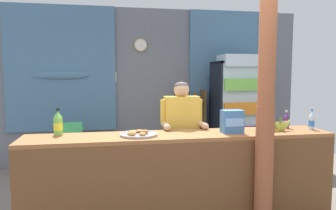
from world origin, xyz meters
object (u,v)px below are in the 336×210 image
timber_post (266,111)px  drink_fridge (237,106)px  shopkeeper (182,127)px  banana_bunch (280,126)px  bottle_shelf_rack (191,126)px  soda_bottle_grape_soda (286,121)px  plastic_lawn_chair (71,147)px  soda_bottle_lime_soda (58,123)px  pastry_tray (139,134)px  snack_box_biscuit (232,122)px  soda_bottle_water (312,121)px  stall_counter (183,169)px

timber_post → drink_fridge: 2.30m
shopkeeper → banana_bunch: bearing=-26.6°
bottle_shelf_rack → drink_fridge: bearing=-25.9°
soda_bottle_grape_soda → plastic_lawn_chair: bearing=149.6°
bottle_shelf_rack → banana_bunch: size_ratio=4.99×
soda_bottle_lime_soda → pastry_tray: size_ratio=0.73×
plastic_lawn_chair → snack_box_biscuit: size_ratio=3.33×
soda_bottle_grape_soda → soda_bottle_water: (0.24, -0.15, 0.01)m
drink_fridge → soda_bottle_grape_soda: bearing=-92.3°
timber_post → plastic_lawn_chair: (-2.19, 2.10, -0.75)m
timber_post → pastry_tray: timber_post is taller
plastic_lawn_chair → banana_bunch: 3.15m
timber_post → plastic_lawn_chair: size_ratio=3.02×
timber_post → drink_fridge: size_ratio=1.33×
plastic_lawn_chair → banana_bunch: (2.54, -1.78, 0.53)m
pastry_tray → banana_bunch: (1.64, -0.02, 0.04)m
shopkeeper → soda_bottle_grape_soda: size_ratio=6.97×
shopkeeper → snack_box_biscuit: bearing=-48.5°
soda_bottle_grape_soda → shopkeeper: bearing=164.5°
snack_box_biscuit → stall_counter: bearing=-172.8°
timber_post → snack_box_biscuit: size_ratio=10.06×
soda_bottle_lime_soda → banana_bunch: 2.51m
soda_bottle_grape_soda → soda_bottle_water: size_ratio=0.89×
soda_bottle_grape_soda → banana_bunch: size_ratio=0.82×
drink_fridge → soda_bottle_lime_soda: (-2.75, -1.64, 0.02)m
stall_counter → soda_bottle_lime_soda: size_ratio=11.58×
drink_fridge → banana_bunch: drink_fridge is taller
plastic_lawn_chair → timber_post: bearing=-43.9°
bottle_shelf_rack → plastic_lawn_chair: bottle_shelf_rack is taller
timber_post → soda_bottle_lime_soda: (-2.14, 0.57, -0.15)m
bottle_shelf_rack → soda_bottle_lime_soda: bearing=-135.5°
timber_post → bottle_shelf_rack: 2.63m
timber_post → pastry_tray: bearing=165.0°
stall_counter → soda_bottle_lime_soda: soda_bottle_lime_soda is taller
bottle_shelf_rack → plastic_lawn_chair: (-2.07, -0.46, -0.20)m
stall_counter → soda_bottle_water: bearing=3.6°
soda_bottle_grape_soda → snack_box_biscuit: snack_box_biscuit is taller
stall_counter → soda_bottle_water: (1.59, 0.10, 0.47)m
pastry_tray → soda_bottle_grape_soda: bearing=5.0°
shopkeeper → pastry_tray: shopkeeper is taller
soda_bottle_water → plastic_lawn_chair: bearing=149.4°
drink_fridge → plastic_lawn_chair: size_ratio=2.27×
drink_fridge → snack_box_biscuit: size_ratio=7.57×
drink_fridge → timber_post: bearing=-105.3°
stall_counter → snack_box_biscuit: bearing=7.2°
shopkeeper → timber_post: bearing=-50.5°
timber_post → bottle_shelf_rack: bearing=92.6°
plastic_lawn_chair → pastry_tray: pastry_tray is taller
soda_bottle_grape_soda → snack_box_biscuit: 0.80m
soda_bottle_water → soda_bottle_grape_soda: bearing=147.6°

